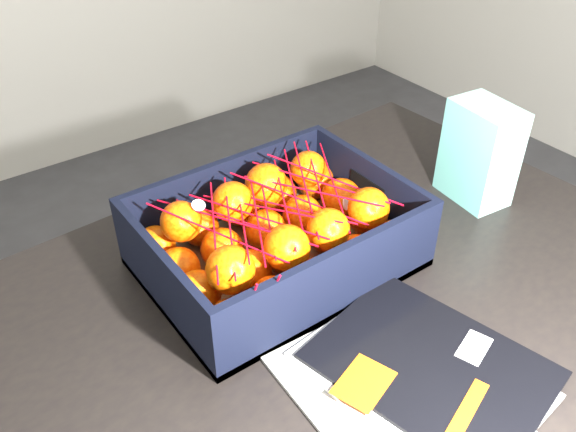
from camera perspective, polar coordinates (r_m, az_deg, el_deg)
table at (r=0.95m, az=2.02°, el=-13.26°), size 1.24×0.87×0.75m
magazine_stack at (r=0.80m, az=11.84°, el=-14.73°), size 0.31×0.32×0.02m
produce_crate at (r=0.93m, az=-1.09°, el=-2.71°), size 0.39×0.29×0.12m
clementine_heap at (r=0.92m, az=-0.88°, el=-1.65°), size 0.38×0.28×0.12m
mesh_net at (r=0.88m, az=-1.17°, el=0.72°), size 0.32×0.26×0.09m
retail_carton at (r=1.11m, az=17.60°, el=5.68°), size 0.09×0.13×0.18m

